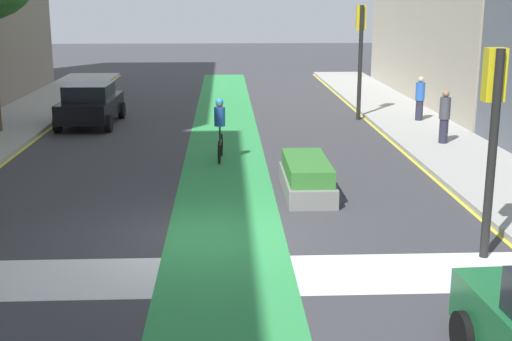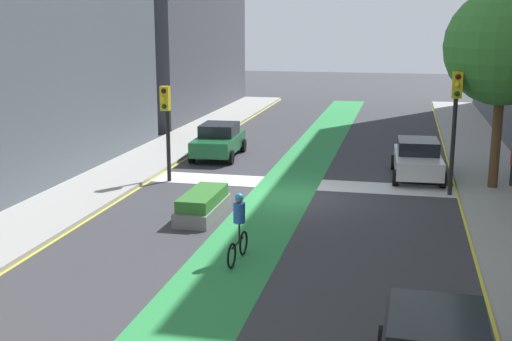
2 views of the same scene
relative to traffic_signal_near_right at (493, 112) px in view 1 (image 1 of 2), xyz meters
name	(u,v)px [view 1 (image 1 of 2)]	position (x,y,z in m)	size (l,w,h in m)	color
ground_plane	(205,237)	(-5.22, 1.19, -2.70)	(120.00, 120.00, 0.00)	#38383D
bike_lane_paint	(226,237)	(-4.80, 1.19, -2.70)	(2.40, 60.00, 0.01)	#2D8C47
crosswalk_band	(201,276)	(-5.22, -0.81, -2.70)	(12.00, 1.80, 0.01)	silver
curb_stripe_right	(498,233)	(0.78, 1.19, -2.70)	(0.16, 60.00, 0.01)	yellow
traffic_signal_near_right	(493,112)	(0.00, 0.00, 0.00)	(0.35, 0.52, 3.84)	black
traffic_signal_far_right	(360,40)	(0.47, 14.88, 0.38)	(0.35, 0.52, 4.40)	black
car_black_left_far	(90,104)	(-9.81, 14.02, -1.90)	(2.10, 4.24, 1.57)	black
cyclist_in_lane	(220,128)	(-4.93, 8.02, -1.73)	(0.32, 1.73, 1.86)	black
pedestrian_sidewalk_right_a	(444,116)	(2.19, 9.46, -1.69)	(0.34, 0.34, 1.70)	#262638
pedestrian_sidewalk_right_b	(420,98)	(2.57, 13.69, -1.71)	(0.34, 0.34, 1.66)	#262638
median_planter	(307,177)	(-2.80, 4.35, -2.30)	(1.13, 3.00, 0.85)	slate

